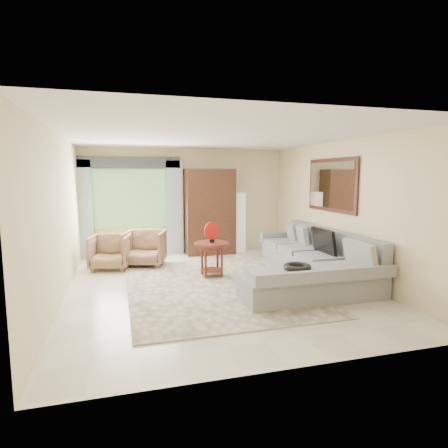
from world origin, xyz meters
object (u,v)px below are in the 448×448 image
object	(u,v)px
armchair_right	(145,248)
armoire	(210,212)
armchair_left	(110,252)
floor_lamp	(240,222)
sectional_sofa	(311,266)
tv_screen	(324,241)
coffee_table	(212,259)
potted_plant	(100,250)

from	to	relation	value
armchair_right	armoire	xyz separation A→B (m)	(1.65, 0.84, 0.67)
armchair_left	floor_lamp	bearing A→B (deg)	29.27
sectional_sofa	armchair_left	distance (m)	4.10
sectional_sofa	floor_lamp	size ratio (longest dim) A/B	2.31
tv_screen	coffee_table	size ratio (longest dim) A/B	1.10
armchair_right	sectional_sofa	bearing A→B (deg)	-19.01
sectional_sofa	coffee_table	xyz separation A→B (m)	(-1.71, 0.77, 0.07)
armoire	floor_lamp	bearing A→B (deg)	4.29
coffee_table	potted_plant	distance (m)	2.90
sectional_sofa	armoire	size ratio (longest dim) A/B	1.65
armchair_right	potted_plant	bearing A→B (deg)	161.04
potted_plant	armoire	xyz separation A→B (m)	(2.61, 0.16, 0.78)
sectional_sofa	coffee_table	bearing A→B (deg)	155.68
armchair_left	armchair_right	size ratio (longest dim) A/B	0.94
tv_screen	armchair_right	size ratio (longest dim) A/B	0.88
sectional_sofa	tv_screen	bearing A→B (deg)	11.30
coffee_table	floor_lamp	xyz separation A→B (m)	(1.28, 2.19, 0.40)
armoire	armchair_left	bearing A→B (deg)	-158.19
tv_screen	coffee_table	world-z (taller)	tv_screen
tv_screen	potted_plant	world-z (taller)	tv_screen
floor_lamp	armchair_left	bearing A→B (deg)	-162.36
coffee_table	potted_plant	bearing A→B (deg)	137.34
armchair_left	sectional_sofa	bearing A→B (deg)	-16.81
tv_screen	armchair_left	distance (m)	4.32
armoire	armchair_right	bearing A→B (deg)	-152.89
coffee_table	sectional_sofa	bearing A→B (deg)	-24.32
tv_screen	floor_lamp	size ratio (longest dim) A/B	0.49
tv_screen	armchair_right	bearing A→B (deg)	147.57
tv_screen	armoire	size ratio (longest dim) A/B	0.35
armchair_left	armoire	bearing A→B (deg)	33.44
armchair_right	potted_plant	distance (m)	1.18
sectional_sofa	potted_plant	xyz separation A→B (m)	(-3.84, 2.74, -0.02)
armoire	floor_lamp	distance (m)	0.86
sectional_sofa	floor_lamp	bearing A→B (deg)	98.33
armoire	floor_lamp	size ratio (longest dim) A/B	1.40
armchair_left	armoire	xyz separation A→B (m)	(2.37, 0.95, 0.69)
sectional_sofa	armchair_left	xyz separation A→B (m)	(-3.60, 1.95, 0.08)
tv_screen	armoire	xyz separation A→B (m)	(-1.50, 2.84, 0.33)
sectional_sofa	coffee_table	world-z (taller)	sectional_sofa
sectional_sofa	armchair_right	xyz separation A→B (m)	(-2.88, 2.05, 0.10)
tv_screen	sectional_sofa	bearing A→B (deg)	-168.70
tv_screen	armchair_left	xyz separation A→B (m)	(-3.87, 1.90, -0.36)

